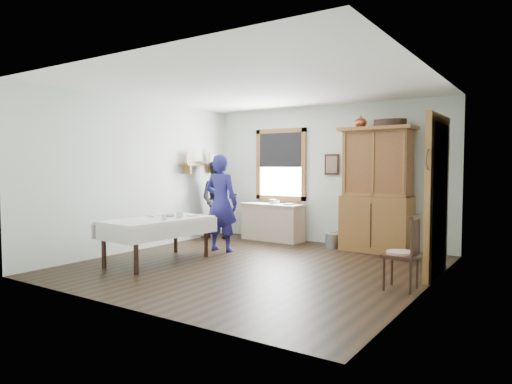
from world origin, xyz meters
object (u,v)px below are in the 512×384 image
work_counter (273,222)px  pail (332,241)px  figure_dark (219,203)px  china_hutch (377,190)px  woman_blue (221,207)px  dining_table (158,240)px  spindle_chair (401,252)px  wicker_basket (356,245)px

work_counter → pail: work_counter is taller
figure_dark → china_hutch: bearing=-14.2°
woman_blue → china_hutch: bearing=-153.6°
dining_table → spindle_chair: 3.69m
woman_blue → figure_dark: size_ratio=1.05×
pail → wicker_basket: (0.46, 0.03, -0.04)m
work_counter → china_hutch: 2.29m
dining_table → woman_blue: size_ratio=1.09×
pail → figure_dark: bearing=-170.5°
spindle_chair → figure_dark: size_ratio=0.62×
dining_table → figure_dark: (-0.59, 2.30, 0.41)m
dining_table → wicker_basket: size_ratio=5.32×
pail → dining_table: bearing=-123.2°
spindle_chair → work_counter: bearing=147.9°
china_hutch → dining_table: china_hutch is taller
pail → wicker_basket: bearing=3.2°
china_hutch → work_counter: bearing=179.8°
dining_table → china_hutch: bearing=47.5°
spindle_chair → pail: size_ratio=3.52×
woman_blue → work_counter: bearing=-101.7°
china_hutch → figure_dark: china_hutch is taller
china_hutch → spindle_chair: 2.61m
pail → woman_blue: size_ratio=0.17×
pail → woman_blue: 2.16m
china_hutch → pail: (-0.80, -0.10, -0.97)m
work_counter → dining_table: bearing=-95.1°
woman_blue → wicker_basket: bearing=-150.8°
wicker_basket → pail: bearing=-176.8°
spindle_chair → pail: (-1.89, 2.18, -0.33)m
dining_table → pail: bearing=56.8°
spindle_chair → wicker_basket: spindle_chair is taller
work_counter → woman_blue: (-0.14, -1.53, 0.42)m
spindle_chair → wicker_basket: size_ratio=2.86×
china_hutch → figure_dark: 3.21m
spindle_chair → wicker_basket: 2.66m
china_hutch → figure_dark: bearing=-170.3°
dining_table → figure_dark: bearing=104.3°
dining_table → work_counter: bearing=82.2°
work_counter → wicker_basket: size_ratio=4.03×
china_hutch → spindle_chair: bearing=-63.7°
work_counter → woman_blue: woman_blue is taller
spindle_chair → wicker_basket: bearing=126.3°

